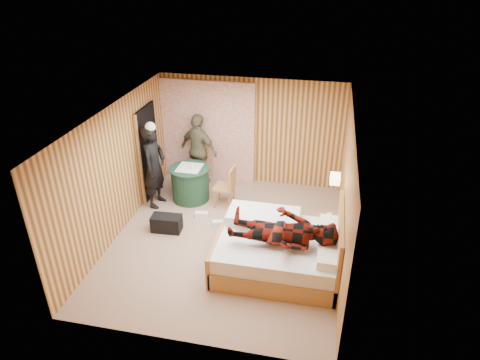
% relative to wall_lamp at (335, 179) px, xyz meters
% --- Properties ---
extents(floor, '(4.20, 5.00, 0.01)m').
position_rel_wall_lamp_xyz_m(floor, '(-1.92, -0.45, -1.30)').
color(floor, '#A08269').
rests_on(floor, ground).
extents(ceiling, '(4.20, 5.00, 0.01)m').
position_rel_wall_lamp_xyz_m(ceiling, '(-1.92, -0.45, 1.20)').
color(ceiling, silver).
rests_on(ceiling, wall_back).
extents(wall_back, '(4.20, 0.02, 2.50)m').
position_rel_wall_lamp_xyz_m(wall_back, '(-1.92, 2.05, -0.05)').
color(wall_back, '#EDA15B').
rests_on(wall_back, floor).
extents(wall_left, '(0.02, 5.00, 2.50)m').
position_rel_wall_lamp_xyz_m(wall_left, '(-4.02, -0.45, -0.05)').
color(wall_left, '#EDA15B').
rests_on(wall_left, floor).
extents(wall_right, '(0.02, 5.00, 2.50)m').
position_rel_wall_lamp_xyz_m(wall_right, '(0.18, -0.45, -0.05)').
color(wall_right, '#EDA15B').
rests_on(wall_right, floor).
extents(curtain, '(2.20, 0.08, 2.40)m').
position_rel_wall_lamp_xyz_m(curtain, '(-2.92, 1.98, -0.10)').
color(curtain, white).
rests_on(curtain, floor).
extents(doorway, '(0.06, 0.90, 2.05)m').
position_rel_wall_lamp_xyz_m(doorway, '(-3.98, 0.95, -0.28)').
color(doorway, black).
rests_on(doorway, floor).
extents(wall_lamp, '(0.26, 0.24, 0.16)m').
position_rel_wall_lamp_xyz_m(wall_lamp, '(0.00, 0.00, 0.00)').
color(wall_lamp, gold).
rests_on(wall_lamp, wall_right).
extents(bed, '(2.16, 1.70, 1.17)m').
position_rel_wall_lamp_xyz_m(bed, '(-0.80, -0.99, -0.96)').
color(bed, tan).
rests_on(bed, floor).
extents(nightstand, '(0.43, 0.58, 0.56)m').
position_rel_wall_lamp_xyz_m(nightstand, '(-0.04, -0.29, -1.01)').
color(nightstand, tan).
rests_on(nightstand, floor).
extents(round_table, '(0.88, 0.88, 0.78)m').
position_rel_wall_lamp_xyz_m(round_table, '(-3.05, 0.90, -0.91)').
color(round_table, '#204731').
rests_on(round_table, floor).
extents(chair_far, '(0.44, 0.44, 0.93)m').
position_rel_wall_lamp_xyz_m(chair_far, '(-3.05, 1.59, -0.76)').
color(chair_far, tan).
rests_on(chair_far, floor).
extents(chair_near, '(0.44, 0.44, 0.91)m').
position_rel_wall_lamp_xyz_m(chair_near, '(-2.18, 0.78, -0.77)').
color(chair_near, tan).
rests_on(chair_near, floor).
extents(duffel_bag, '(0.60, 0.34, 0.33)m').
position_rel_wall_lamp_xyz_m(duffel_bag, '(-3.14, -0.39, -1.14)').
color(duffel_bag, black).
rests_on(duffel_bag, floor).
extents(sneaker_left, '(0.27, 0.17, 0.11)m').
position_rel_wall_lamp_xyz_m(sneaker_left, '(-2.17, -0.02, -1.24)').
color(sneaker_left, white).
rests_on(sneaker_left, floor).
extents(sneaker_right, '(0.28, 0.15, 0.12)m').
position_rel_wall_lamp_xyz_m(sneaker_right, '(-2.61, 0.21, -1.24)').
color(sneaker_right, white).
rests_on(sneaker_right, floor).
extents(woman_standing, '(0.49, 0.70, 1.82)m').
position_rel_wall_lamp_xyz_m(woman_standing, '(-3.69, 0.53, -0.39)').
color(woman_standing, black).
rests_on(woman_standing, floor).
extents(man_at_table, '(1.09, 0.79, 1.72)m').
position_rel_wall_lamp_xyz_m(man_at_table, '(-3.05, 1.63, -0.44)').
color(man_at_table, '#646243').
rests_on(man_at_table, floor).
extents(man_on_bed, '(0.86, 0.67, 1.77)m').
position_rel_wall_lamp_xyz_m(man_on_bed, '(-0.77, -1.22, -0.28)').
color(man_on_bed, '#651309').
rests_on(man_on_bed, bed).
extents(book_lower, '(0.18, 0.23, 0.02)m').
position_rel_wall_lamp_xyz_m(book_lower, '(-0.04, -0.34, -0.73)').
color(book_lower, white).
rests_on(book_lower, nightstand).
extents(book_upper, '(0.27, 0.28, 0.02)m').
position_rel_wall_lamp_xyz_m(book_upper, '(-0.04, -0.34, -0.71)').
color(book_upper, white).
rests_on(book_upper, nightstand).
extents(cup_nightstand, '(0.13, 0.13, 0.09)m').
position_rel_wall_lamp_xyz_m(cup_nightstand, '(-0.04, -0.16, -0.69)').
color(cup_nightstand, white).
rests_on(cup_nightstand, nightstand).
extents(cup_table, '(0.13, 0.13, 0.10)m').
position_rel_wall_lamp_xyz_m(cup_table, '(-2.95, 0.85, -0.47)').
color(cup_table, white).
rests_on(cup_table, round_table).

